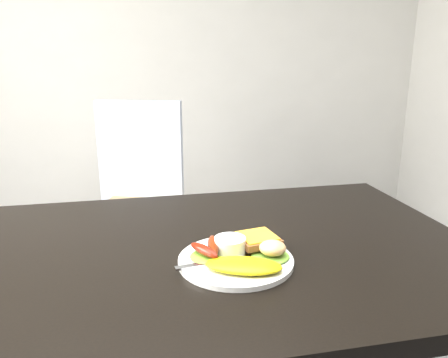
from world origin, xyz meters
TOP-DOWN VIEW (x-y plane):
  - room_back_panel at (0.00, 2.25)m, footprint 4.00×0.04m
  - dining_table at (0.00, 0.00)m, footprint 1.20×0.80m
  - dining_chair at (-0.15, 1.08)m, footprint 0.55×0.55m
  - person at (-0.01, 0.63)m, footprint 0.65×0.49m
  - plate at (0.02, -0.09)m, footprint 0.24×0.24m
  - lettuce_left at (-0.03, -0.08)m, footprint 0.10×0.10m
  - lettuce_right at (0.09, -0.11)m, footprint 0.10×0.10m
  - omelette at (0.02, -0.15)m, footprint 0.17×0.12m
  - sausage_a at (-0.04, -0.08)m, footprint 0.06×0.08m
  - sausage_b at (-0.02, -0.06)m, footprint 0.04×0.10m
  - ramekin at (0.01, -0.07)m, footprint 0.07×0.07m
  - toast_a at (0.04, -0.04)m, footprint 0.08×0.08m
  - toast_b at (0.08, -0.05)m, footprint 0.10×0.10m
  - potato_salad at (0.10, -0.11)m, footprint 0.07×0.07m
  - fork at (-0.02, -0.11)m, footprint 0.18×0.04m

SIDE VIEW (x-z plane):
  - dining_chair at x=-0.15m, z-range 0.42..0.48m
  - dining_table at x=0.00m, z-range 0.71..0.75m
  - plate at x=0.02m, z-range 0.75..0.76m
  - fork at x=-0.02m, z-range 0.76..0.77m
  - lettuce_right at x=0.09m, z-range 0.76..0.77m
  - lettuce_left at x=-0.03m, z-range 0.76..0.77m
  - toast_a at x=0.04m, z-range 0.76..0.77m
  - omelette at x=0.02m, z-range 0.76..0.78m
  - ramekin at x=0.01m, z-range 0.76..0.80m
  - toast_b at x=0.08m, z-range 0.77..0.79m
  - sausage_a at x=-0.04m, z-range 0.77..0.79m
  - sausage_b at x=-0.02m, z-range 0.77..0.79m
  - potato_salad at x=0.10m, z-range 0.77..0.80m
  - person at x=-0.01m, z-range 0.00..1.64m
  - room_back_panel at x=0.00m, z-range 0.00..2.70m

